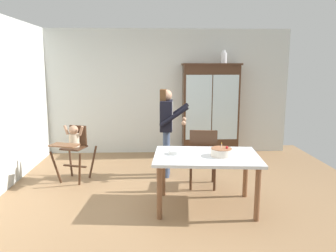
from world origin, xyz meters
name	(u,v)px	position (x,y,z in m)	size (l,w,h in m)	color
ground_plane	(174,197)	(0.00, 0.00, 0.00)	(6.24, 6.24, 0.00)	#93704C
wall_back	(167,92)	(0.00, 2.63, 1.35)	(5.32, 0.06, 2.70)	silver
china_cabinet	(210,110)	(0.92, 2.37, 0.99)	(1.23, 0.48, 1.97)	#422819
ceramic_vase	(224,58)	(1.18, 2.37, 2.09)	(0.13, 0.13, 0.27)	white
high_chair_with_toddler	(74,143)	(-1.63, 0.81, 0.65)	(0.72, 0.80, 0.95)	#422819
adult_person	(167,122)	(-0.07, 0.98, 0.97)	(0.54, 0.52, 1.53)	#3D4C6B
dining_table	(206,162)	(0.42, -0.34, 0.64)	(1.48, 1.07, 0.74)	silver
birthday_cake	(221,152)	(0.61, -0.39, 0.79)	(0.28, 0.28, 0.19)	beige
serving_bowl	(175,152)	(0.00, -0.26, 0.77)	(0.18, 0.18, 0.06)	silver
dining_chair_far_side	(203,154)	(0.47, 0.36, 0.56)	(0.49, 0.49, 0.96)	#422819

